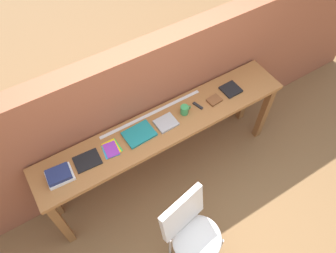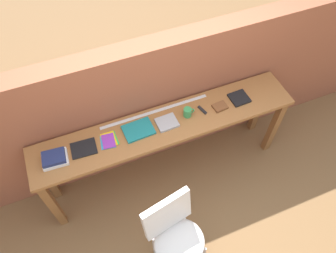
{
  "view_description": "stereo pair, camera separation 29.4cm",
  "coord_description": "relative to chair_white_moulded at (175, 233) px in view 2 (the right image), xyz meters",
  "views": [
    {
      "loc": [
        -0.91,
        -1.21,
        3.29
      ],
      "look_at": [
        0.0,
        0.25,
        0.9
      ],
      "focal_mm": 35.0,
      "sensor_mm": 36.0,
      "label": 1
    },
    {
      "loc": [
        -0.64,
        -1.35,
        3.29
      ],
      "look_at": [
        0.0,
        0.25,
        0.9
      ],
      "focal_mm": 35.0,
      "sensor_mm": 36.0,
      "label": 2
    }
  ],
  "objects": [
    {
      "name": "ground_plane",
      "position": [
        0.26,
        0.55,
        -0.53
      ],
      "size": [
        40.0,
        40.0,
        0.0
      ],
      "primitive_type": "plane",
      "color": "brown"
    },
    {
      "name": "brick_wall_back",
      "position": [
        0.26,
        1.19,
        0.25
      ],
      "size": [
        6.0,
        0.2,
        1.55
      ],
      "primitive_type": "cube",
      "color": "#935138",
      "rests_on": "ground"
    },
    {
      "name": "sideboard",
      "position": [
        0.26,
        0.85,
        0.21
      ],
      "size": [
        2.5,
        0.44,
        0.88
      ],
      "color": "#996033",
      "rests_on": "ground"
    },
    {
      "name": "chair_white_moulded",
      "position": [
        0.0,
        0.0,
        0.0
      ],
      "size": [
        0.52,
        0.53,
        0.89
      ],
      "color": "white",
      "rests_on": "ground"
    },
    {
      "name": "book_stack_leftmost",
      "position": [
        -0.75,
        0.84,
        0.39
      ],
      "size": [
        0.22,
        0.18,
        0.07
      ],
      "color": "white",
      "rests_on": "sideboard"
    },
    {
      "name": "magazine_cycling",
      "position": [
        -0.5,
        0.87,
        0.36
      ],
      "size": [
        0.23,
        0.18,
        0.01
      ],
      "primitive_type": "cube",
      "rotation": [
        0.0,
        0.0,
        -0.06
      ],
      "color": "black",
      "rests_on": "sideboard"
    },
    {
      "name": "pamphlet_pile_colourful",
      "position": [
        -0.28,
        0.86,
        0.36
      ],
      "size": [
        0.16,
        0.18,
        0.01
      ],
      "color": "#3399D8",
      "rests_on": "sideboard"
    },
    {
      "name": "book_open_centre",
      "position": [
        0.0,
        0.87,
        0.36
      ],
      "size": [
        0.28,
        0.21,
        0.02
      ],
      "primitive_type": "cube",
      "rotation": [
        0.0,
        0.0,
        0.05
      ],
      "color": "#19757A",
      "rests_on": "sideboard"
    },
    {
      "name": "book_grey_hardcover",
      "position": [
        0.27,
        0.85,
        0.37
      ],
      "size": [
        0.19,
        0.17,
        0.02
      ],
      "primitive_type": "cube",
      "rotation": [
        0.0,
        0.0,
        0.04
      ],
      "color": "#9E9EA3",
      "rests_on": "sideboard"
    },
    {
      "name": "mug",
      "position": [
        0.48,
        0.87,
        0.4
      ],
      "size": [
        0.11,
        0.08,
        0.09
      ],
      "color": "#338C4C",
      "rests_on": "sideboard"
    },
    {
      "name": "multitool_folded",
      "position": [
        0.63,
        0.87,
        0.36
      ],
      "size": [
        0.05,
        0.11,
        0.02
      ],
      "primitive_type": "cube",
      "rotation": [
        0.0,
        0.0,
        0.28
      ],
      "color": "black",
      "rests_on": "sideboard"
    },
    {
      "name": "leather_journal_brown",
      "position": [
        0.8,
        0.84,
        0.37
      ],
      "size": [
        0.14,
        0.11,
        0.02
      ],
      "primitive_type": "cube",
      "rotation": [
        0.0,
        0.0,
        0.1
      ],
      "color": "brown",
      "rests_on": "sideboard"
    },
    {
      "name": "book_repair_rightmost",
      "position": [
        1.03,
        0.86,
        0.36
      ],
      "size": [
        0.18,
        0.17,
        0.02
      ],
      "primitive_type": "cube",
      "rotation": [
        0.0,
        0.0,
        0.03
      ],
      "color": "black",
      "rests_on": "sideboard"
    },
    {
      "name": "ruler_metal_back_edge",
      "position": [
        0.21,
        1.02,
        0.35
      ],
      "size": [
        1.06,
        0.03,
        0.0
      ],
      "primitive_type": "cube",
      "color": "silver",
      "rests_on": "sideboard"
    }
  ]
}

